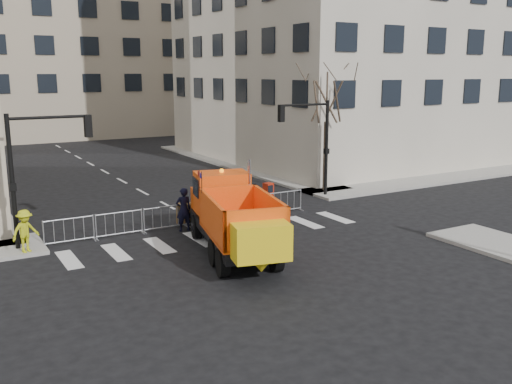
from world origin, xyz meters
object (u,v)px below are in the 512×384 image
cop_a (184,209)px  cop_c (198,211)px  plow_truck (234,216)px  newspaper_box (268,193)px  worker (25,231)px  cop_b (222,206)px

cop_a → cop_c: size_ratio=1.19×
plow_truck → cop_c: bearing=8.4°
newspaper_box → cop_a: bearing=-171.1°
cop_a → cop_c: bearing=-177.8°
cop_a → worker: bearing=3.9°
plow_truck → cop_b: 4.45m
cop_c → cop_a: bearing=-52.7°
plow_truck → cop_c: plow_truck is taller
cop_b → plow_truck: bearing=75.5°
plow_truck → cop_c: (0.37, 4.13, -0.74)m
newspaper_box → cop_b: bearing=-162.4°
cop_b → cop_c: size_ratio=1.12×
cop_a → cop_c: 0.71m
cop_a → worker: 6.61m
worker → newspaper_box: (12.28, 2.32, -0.28)m
plow_truck → cop_a: plow_truck is taller
cop_a → newspaper_box: size_ratio=1.78×
plow_truck → cop_b: size_ratio=5.06×
plow_truck → cop_a: bearing=18.1°
plow_truck → newspaper_box: (5.34, 6.24, -0.86)m
cop_a → worker: size_ratio=1.17×
cop_c → newspaper_box: size_ratio=1.50×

